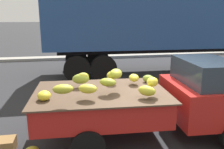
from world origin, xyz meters
TOP-DOWN VIEW (x-y plane):
  - ground at (0.00, 0.00)m, footprint 220.00×220.00m
  - curb_strip at (0.00, 10.20)m, footprint 80.00×0.80m
  - pickup_truck at (0.84, -0.07)m, footprint 5.01×2.13m
  - semi_trailer at (3.23, 5.76)m, footprint 12.07×2.93m
  - produce_crate at (-3.13, -0.12)m, footprint 0.52×0.36m

SIDE VIEW (x-z plane):
  - ground at x=0.00m, z-range 0.00..0.00m
  - curb_strip at x=0.00m, z-range 0.00..0.16m
  - produce_crate at x=-3.13m, z-range 0.00..0.25m
  - pickup_truck at x=0.84m, z-range 0.03..1.73m
  - semi_trailer at x=3.23m, z-range 0.57..4.52m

